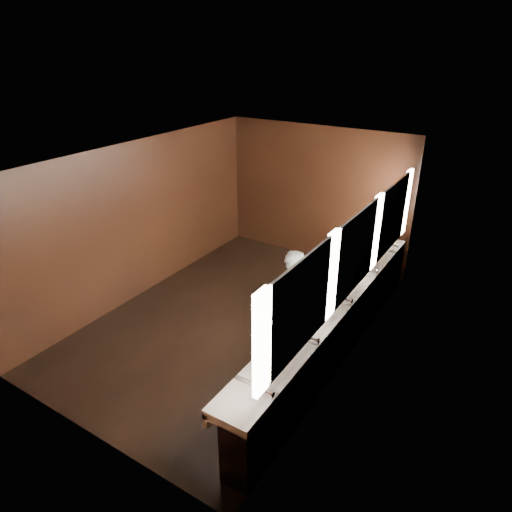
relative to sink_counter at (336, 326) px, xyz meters
The scene contains 10 objects.
floor 1.86m from the sink_counter, behind, with size 6.00×6.00×0.00m, color black.
ceiling 2.92m from the sink_counter, behind, with size 4.00×6.00×0.02m, color #2D2D2B.
wall_back 3.61m from the sink_counter, 120.87° to the left, with size 4.00×0.02×2.80m, color black.
wall_front 3.61m from the sink_counter, 120.87° to the right, with size 4.00×0.02×2.80m, color black.
wall_left 3.90m from the sink_counter, behind, with size 0.02×6.00×2.80m, color black.
wall_right 0.93m from the sink_counter, ahead, with size 0.02×6.00×2.80m, color black.
sink_counter is the anchor object (origin of this frame).
mirror_band 1.27m from the sink_counter, ahead, with size 0.06×5.03×1.15m.
person 0.76m from the sink_counter, 162.16° to the right, with size 0.60×0.39×1.64m, color #89BFCD.
trash_bin 0.49m from the sink_counter, 121.05° to the right, with size 0.32×0.32×0.49m, color black.
Camera 1 is at (3.78, -5.37, 4.33)m, focal length 32.00 mm.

